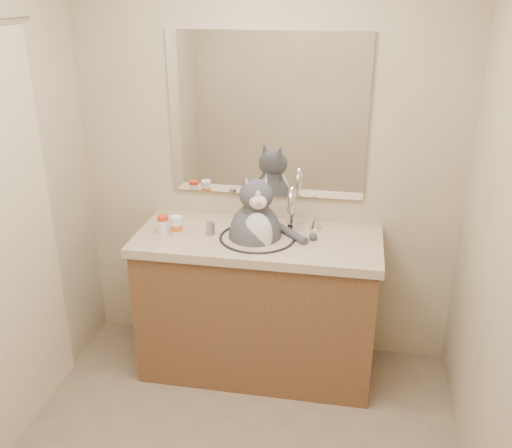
{
  "coord_description": "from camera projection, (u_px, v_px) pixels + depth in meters",
  "views": [
    {
      "loc": [
        0.5,
        -1.83,
        2.12
      ],
      "look_at": [
        0.05,
        0.65,
        1.06
      ],
      "focal_mm": 40.0,
      "sensor_mm": 36.0,
      "label": 1
    }
  ],
  "objects": [
    {
      "name": "room",
      "position": [
        212.0,
        255.0,
        2.09
      ],
      "size": [
        2.22,
        2.52,
        2.42
      ],
      "color": "#7F6958",
      "rests_on": "ground"
    },
    {
      "name": "vanity",
      "position": [
        258.0,
        301.0,
        3.26
      ],
      "size": [
        1.34,
        0.59,
        1.12
      ],
      "color": "brown",
      "rests_on": "ground"
    },
    {
      "name": "mirror",
      "position": [
        267.0,
        117.0,
        3.12
      ],
      "size": [
        1.1,
        0.02,
        0.9
      ],
      "primitive_type": "cube",
      "color": "white",
      "rests_on": "room"
    },
    {
      "name": "cat",
      "position": [
        256.0,
        232.0,
        3.09
      ],
      "size": [
        0.49,
        0.39,
        0.58
      ],
      "rotation": [
        0.0,
        0.0,
        0.31
      ],
      "color": "#48484D",
      "rests_on": "vanity"
    },
    {
      "name": "pill_bottle_redcap",
      "position": [
        163.0,
        224.0,
        3.13
      ],
      "size": [
        0.07,
        0.07,
        0.1
      ],
      "rotation": [
        0.0,
        0.0,
        -0.34
      ],
      "color": "white",
      "rests_on": "vanity"
    },
    {
      "name": "pill_bottle_orange",
      "position": [
        177.0,
        226.0,
        3.11
      ],
      "size": [
        0.07,
        0.07,
        0.11
      ],
      "rotation": [
        0.0,
        0.0,
        0.07
      ],
      "color": "white",
      "rests_on": "vanity"
    },
    {
      "name": "grey_canister",
      "position": [
        211.0,
        229.0,
        3.11
      ],
      "size": [
        0.05,
        0.05,
        0.07
      ],
      "rotation": [
        0.0,
        0.0,
        -0.25
      ],
      "color": "gray",
      "rests_on": "vanity"
    }
  ]
}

